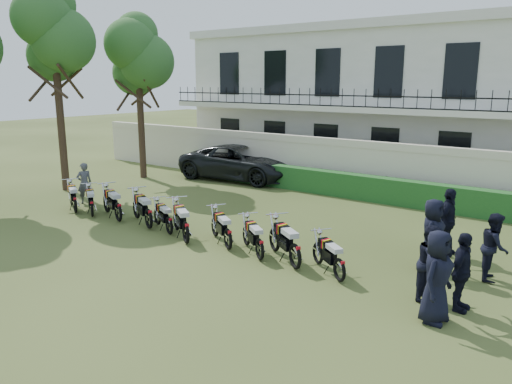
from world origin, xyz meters
TOP-DOWN VIEW (x-y plane):
  - ground at (0.00, 0.00)m, footprint 100.00×100.00m
  - perimeter_wall at (0.00, 8.00)m, footprint 30.00×0.35m
  - hedge at (1.00, 7.20)m, footprint 18.00×0.60m
  - building at (0.00, 13.96)m, footprint 20.40×9.60m
  - tree_west_mid at (-9.46, 1.00)m, footprint 3.40×3.20m
  - tree_west_near at (-8.96, 5.00)m, footprint 3.40×3.20m
  - motorcycle_0 at (-5.57, -1.16)m, footprint 1.79×1.01m
  - motorcycle_1 at (-4.67, -1.08)m, footprint 1.62×1.06m
  - motorcycle_2 at (-3.40, -0.93)m, footprint 1.99×0.95m
  - motorcycle_3 at (-1.91, -0.88)m, footprint 1.97×1.03m
  - motorcycle_4 at (-0.94, -0.90)m, footprint 1.68×0.89m
  - motorcycle_5 at (0.12, -1.24)m, footprint 1.82×1.25m
  - motorcycle_6 at (1.45, -0.89)m, footprint 1.68×1.11m
  - motorcycle_7 at (2.68, -1.04)m, footprint 1.57×1.18m
  - motorcycle_8 at (3.80, -1.03)m, footprint 1.81×1.26m
  - motorcycle_9 at (5.08, -1.08)m, footprint 1.53×1.14m
  - suv at (-4.78, 7.49)m, footprint 6.27×3.40m
  - inspector at (-6.67, 0.03)m, footprint 0.55×0.68m
  - officer_0 at (7.54, -1.72)m, footprint 0.67×0.97m
  - officer_1 at (7.12, -0.72)m, footprint 0.67×0.84m
  - officer_2 at (7.80, -0.90)m, footprint 0.44×1.01m
  - officer_3 at (6.58, 1.01)m, footprint 0.62×0.93m
  - officer_4 at (7.97, 1.33)m, footprint 0.79×0.92m
  - officer_5 at (6.53, 2.47)m, footprint 0.50×1.12m

SIDE VIEW (x-z plane):
  - ground at x=0.00m, z-range 0.00..0.00m
  - motorcycle_4 at x=-0.94m, z-range -0.04..0.95m
  - motorcycle_9 at x=5.08m, z-range -0.04..0.96m
  - motorcycle_1 at x=-4.67m, z-range -0.04..0.97m
  - motorcycle_7 at x=2.68m, z-range -0.04..0.98m
  - motorcycle_6 at x=1.45m, z-range -0.04..1.01m
  - motorcycle_0 at x=-5.57m, z-range -0.04..1.03m
  - hedge at x=1.00m, z-range 0.00..1.00m
  - motorcycle_2 at x=-3.40m, z-range -0.04..1.10m
  - motorcycle_5 at x=0.12m, z-range -0.04..1.11m
  - motorcycle_8 at x=3.80m, z-range -0.04..1.11m
  - motorcycle_3 at x=-1.91m, z-range -0.04..1.11m
  - inspector at x=-6.67m, z-range 0.00..1.62m
  - officer_4 at x=7.97m, z-range 0.00..1.66m
  - suv at x=-4.78m, z-range 0.00..1.67m
  - officer_1 at x=7.12m, z-range 0.00..1.69m
  - officer_2 at x=7.80m, z-range 0.00..1.70m
  - officer_3 at x=6.58m, z-range 0.00..1.88m
  - officer_5 at x=6.53m, z-range 0.00..1.88m
  - officer_0 at x=7.54m, z-range 0.00..1.91m
  - perimeter_wall at x=0.00m, z-range 0.02..2.32m
  - building at x=0.00m, z-range 0.01..7.41m
  - tree_west_near at x=-8.96m, z-range 1.94..9.84m
  - tree_west_mid at x=-9.46m, z-range 2.26..11.08m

